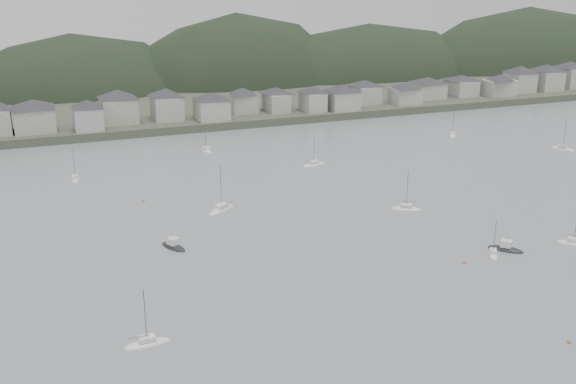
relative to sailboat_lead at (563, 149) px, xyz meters
name	(u,v)px	position (x,y,z in m)	size (l,w,h in m)	color
far_shore_land	(135,82)	(-109.15, 194.53, 1.32)	(900.00, 250.00, 3.00)	#383D2D
forested_ridge	(154,114)	(-104.32, 168.93, -11.46)	(851.55, 103.94, 102.57)	black
waterfront_town	(304,96)	(-58.57, 82.87, 8.48)	(451.48, 28.46, 12.92)	gray
sailboat_lead	(563,149)	(0.00, 0.00, 0.00)	(5.84, 8.50, 11.17)	silver
moored_fleet	(278,236)	(-116.31, -37.20, 0.00)	(225.49, 170.90, 13.23)	silver
motor_launch_near	(506,249)	(-74.51, -62.23, 0.12)	(6.78, 7.34, 3.77)	black
motor_launch_far	(173,246)	(-139.12, -34.73, 0.12)	(5.43, 7.66, 3.74)	black
mooring_buoys	(371,264)	(-104.33, -58.18, -0.03)	(166.19, 94.89, 0.70)	#B95D3D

